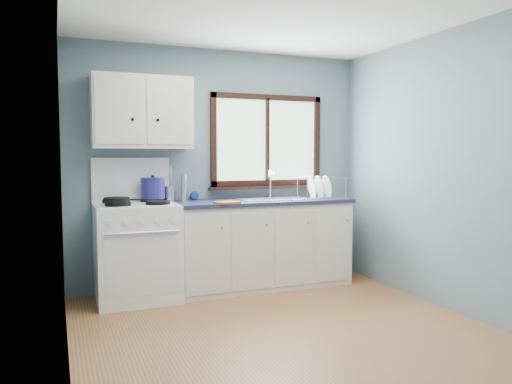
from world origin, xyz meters
name	(u,v)px	position (x,y,z in m)	size (l,w,h in m)	color
floor	(294,339)	(0.00, 0.00, -0.01)	(3.20, 3.60, 0.02)	#9C6436
ceiling	(296,0)	(0.00, 0.00, 2.51)	(3.20, 3.60, 0.02)	white
wall_back	(220,168)	(0.00, 1.81, 1.25)	(3.20, 0.02, 2.50)	slate
wall_front	(494,190)	(0.00, -1.81, 1.25)	(3.20, 0.02, 2.50)	slate
wall_left	(63,177)	(-1.61, 0.00, 1.25)	(0.02, 3.60, 2.50)	slate
wall_right	(463,171)	(1.61, 0.00, 1.25)	(0.02, 3.60, 2.50)	slate
gas_range	(137,249)	(-0.95, 1.47, 0.49)	(0.76, 0.69, 1.36)	white
base_cabinets	(262,248)	(0.36, 1.49, 0.41)	(1.85, 0.60, 0.88)	silver
countertop	(262,202)	(0.36, 1.49, 0.90)	(1.89, 0.64, 0.04)	#1A1E3B
sink	(277,205)	(0.54, 1.49, 0.86)	(0.84, 0.46, 0.44)	silver
window	(267,147)	(0.54, 1.77, 1.48)	(1.36, 0.10, 1.03)	#9EC6A8
upper_cabinets	(142,113)	(-0.85, 1.63, 1.80)	(0.95, 0.35, 0.70)	silver
skillet	(117,200)	(-1.14, 1.31, 0.98)	(0.36, 0.26, 0.05)	black
stockpot	(153,188)	(-0.76, 1.61, 1.06)	(0.30, 0.30, 0.23)	navy
utensil_crock	(169,193)	(-0.58, 1.68, 1.00)	(0.15, 0.15, 0.39)	silver
thermos	(184,188)	(-0.44, 1.65, 1.06)	(0.06, 0.06, 0.27)	silver
soap_bottle	(195,189)	(-0.31, 1.71, 1.04)	(0.09, 0.09, 0.24)	#0F2AA8
dish_towel	(227,202)	(-0.11, 1.25, 0.93)	(0.23, 0.16, 0.02)	#CB5015
dish_rack	(320,192)	(1.05, 1.49, 0.98)	(0.51, 0.42, 0.24)	silver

